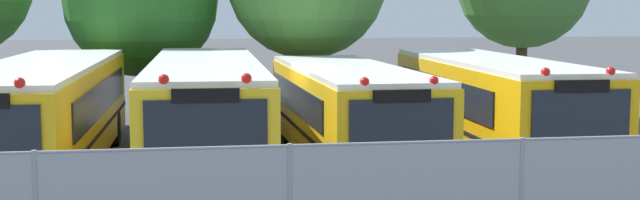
% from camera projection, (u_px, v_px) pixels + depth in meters
% --- Properties ---
extents(ground_plane, '(160.00, 160.00, 0.00)m').
position_uv_depth(ground_plane, '(280.00, 168.00, 19.68)').
color(ground_plane, '#424244').
extents(school_bus_0, '(2.75, 11.74, 2.69)m').
position_uv_depth(school_bus_0, '(44.00, 113.00, 18.65)').
color(school_bus_0, yellow).
rests_on(school_bus_0, ground_plane).
extents(school_bus_1, '(2.77, 11.72, 2.69)m').
position_uv_depth(school_bus_1, '(206.00, 109.00, 19.39)').
color(school_bus_1, yellow).
rests_on(school_bus_1, ground_plane).
extents(school_bus_2, '(2.70, 9.45, 2.51)m').
position_uv_depth(school_bus_2, '(348.00, 111.00, 19.90)').
color(school_bus_2, yellow).
rests_on(school_bus_2, ground_plane).
extents(school_bus_3, '(2.55, 9.81, 2.66)m').
position_uv_depth(school_bus_3, '(491.00, 105.00, 20.37)').
color(school_bus_3, '#EAA80C').
rests_on(school_bus_3, ground_plane).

